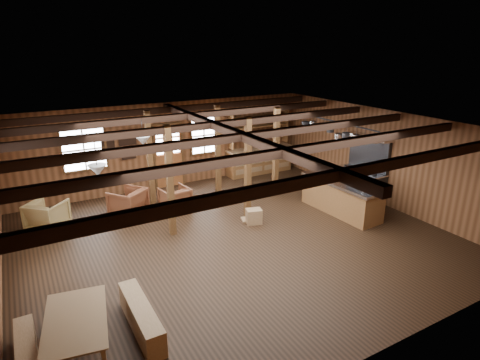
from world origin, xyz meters
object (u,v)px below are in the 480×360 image
(dining_table, at_px, (80,334))
(armchair_a, at_px, (128,202))
(commercial_range, at_px, (360,180))
(armchair_b, at_px, (175,199))
(kitchen_island, at_px, (341,196))
(armchair_c, at_px, (47,216))

(dining_table, distance_m, armchair_a, 5.24)
(commercial_range, relative_size, armchair_b, 2.58)
(dining_table, xyz_separation_m, armchair_a, (2.04, 4.83, 0.10))
(commercial_range, height_order, dining_table, commercial_range)
(armchair_b, bearing_deg, armchair_a, -21.61)
(kitchen_island, distance_m, armchair_a, 6.00)
(kitchen_island, height_order, armchair_b, kitchen_island)
(kitchen_island, bearing_deg, commercial_range, 18.65)
(kitchen_island, xyz_separation_m, armchair_c, (-7.38, 2.88, -0.09))
(armchair_b, distance_m, armchair_c, 3.34)
(dining_table, bearing_deg, kitchen_island, -64.31)
(kitchen_island, xyz_separation_m, commercial_range, (1.18, 0.46, 0.16))
(kitchen_island, relative_size, armchair_a, 2.95)
(dining_table, height_order, armchair_c, armchair_c)
(commercial_range, xyz_separation_m, armchair_b, (-5.25, 1.97, -0.29))
(commercial_range, distance_m, armchair_a, 6.90)
(kitchen_island, xyz_separation_m, dining_table, (-7.37, -2.08, -0.19))
(kitchen_island, distance_m, armchair_b, 4.74)
(armchair_a, bearing_deg, armchair_b, 129.81)
(commercial_range, height_order, armchair_b, commercial_range)
(commercial_range, bearing_deg, armchair_b, 159.38)
(commercial_range, bearing_deg, armchair_c, 164.23)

